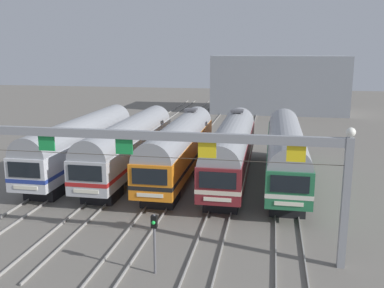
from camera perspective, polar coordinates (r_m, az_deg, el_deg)
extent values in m
plane|color=slate|center=(36.51, -1.61, -4.32)|extent=(160.00, 160.00, 0.00)
cube|color=gray|center=(54.80, -7.41, 1.36)|extent=(0.07, 70.00, 0.15)
cube|color=gray|center=(54.38, -5.97, 1.32)|extent=(0.07, 70.00, 0.15)
cube|color=gray|center=(53.66, -3.06, 1.22)|extent=(0.07, 70.00, 0.15)
cube|color=gray|center=(53.35, -1.56, 1.16)|extent=(0.07, 70.00, 0.15)
cube|color=gray|center=(52.85, 1.44, 1.05)|extent=(0.07, 70.00, 0.15)
cube|color=gray|center=(52.65, 2.99, 1.00)|extent=(0.07, 70.00, 0.15)
cube|color=gray|center=(52.37, 6.06, 0.88)|extent=(0.07, 70.00, 0.15)
cube|color=gray|center=(52.29, 7.63, 0.82)|extent=(0.07, 70.00, 0.15)
cube|color=gray|center=(52.24, 10.73, 0.70)|extent=(0.07, 70.00, 0.15)
cube|color=gray|center=(52.28, 12.31, 0.64)|extent=(0.07, 70.00, 0.15)
cube|color=silver|center=(38.58, -14.13, -0.36)|extent=(2.85, 18.00, 2.35)
cube|color=navy|center=(38.65, -14.11, -0.87)|extent=(2.88, 18.02, 0.28)
cylinder|color=gray|center=(38.34, -14.23, 1.35)|extent=(2.74, 17.64, 2.74)
cube|color=black|center=(30.75, -21.08, -3.18)|extent=(2.28, 0.06, 1.03)
cube|color=silver|center=(31.08, -20.91, -5.35)|extent=(1.71, 0.05, 0.24)
cube|color=black|center=(33.59, -18.40, -5.54)|extent=(2.28, 2.60, 1.05)
cube|color=black|center=(44.61, -10.71, -0.72)|extent=(2.28, 2.60, 1.05)
cube|color=#B2B5BA|center=(37.03, -8.11, -0.63)|extent=(2.85, 18.00, 2.35)
cube|color=#B21E1E|center=(37.11, -8.09, -1.16)|extent=(2.88, 18.02, 0.28)
cylinder|color=gray|center=(36.78, -8.16, 1.15)|extent=(2.74, 17.64, 2.74)
cube|color=black|center=(28.78, -13.79, -3.72)|extent=(2.28, 0.06, 1.03)
cube|color=silver|center=(29.14, -13.66, -6.03)|extent=(1.71, 0.05, 0.24)
cube|color=black|center=(31.80, -11.60, -6.15)|extent=(2.28, 2.60, 1.05)
cube|color=black|center=(43.28, -5.42, -0.96)|extent=(2.28, 2.60, 1.05)
cube|color=orange|center=(35.93, -1.63, -0.92)|extent=(2.85, 18.00, 2.35)
cube|color=black|center=(36.01, -1.63, -1.46)|extent=(2.88, 18.02, 0.28)
cylinder|color=gray|center=(35.67, -1.64, 0.92)|extent=(2.74, 17.64, 2.74)
cube|color=black|center=(27.35, -5.57, -4.27)|extent=(2.28, 0.06, 1.03)
cube|color=silver|center=(27.72, -5.52, -6.69)|extent=(1.71, 0.05, 0.24)
cube|color=black|center=(30.51, -4.08, -6.73)|extent=(2.28, 2.60, 1.05)
cube|color=black|center=(42.34, 0.15, -1.21)|extent=(2.28, 2.60, 1.05)
cube|color=#4C4C51|center=(40.28, -0.16, 4.49)|extent=(1.10, 1.10, 0.20)
cube|color=maroon|center=(35.31, 5.16, -1.20)|extent=(2.85, 18.00, 2.35)
cube|color=beige|center=(35.39, 5.15, -1.76)|extent=(2.88, 18.02, 0.28)
cylinder|color=gray|center=(35.05, 5.20, 0.66)|extent=(2.74, 17.64, 2.74)
cube|color=black|center=(26.53, 3.36, -4.76)|extent=(2.28, 0.06, 1.03)
cube|color=silver|center=(26.92, 3.33, -7.25)|extent=(1.71, 0.05, 0.24)
cube|color=black|center=(29.78, 3.96, -7.22)|extent=(2.28, 2.60, 1.05)
cube|color=black|center=(41.81, 5.92, -1.45)|extent=(2.28, 2.60, 1.05)
cube|color=#4C4C51|center=(39.73, 5.91, 4.32)|extent=(1.10, 1.10, 0.20)
cube|color=#236B42|center=(35.20, 12.10, -1.48)|extent=(2.85, 18.00, 2.35)
cube|color=silver|center=(35.29, 12.07, -2.03)|extent=(2.88, 18.02, 0.28)
cylinder|color=gray|center=(34.94, 12.18, 0.39)|extent=(2.74, 17.64, 2.74)
cube|color=black|center=(26.39, 12.64, -5.15)|extent=(2.28, 0.06, 1.03)
cube|color=silver|center=(26.78, 12.51, -7.64)|extent=(1.71, 0.05, 0.24)
cube|color=black|center=(29.65, 12.25, -7.57)|extent=(2.28, 2.60, 1.05)
cube|color=black|center=(41.72, 11.77, -1.68)|extent=(2.28, 2.60, 1.05)
cube|color=gray|center=(22.23, 19.35, -7.43)|extent=(0.36, 0.36, 6.50)
cube|color=gray|center=(22.35, -8.89, 1.23)|extent=(21.87, 0.32, 0.44)
cube|color=#198C3F|center=(24.20, -18.44, 0.10)|extent=(0.90, 0.08, 0.80)
cube|color=#198C3F|center=(22.47, -8.84, -0.32)|extent=(0.90, 0.08, 0.80)
cube|color=yellow|center=(21.47, 1.99, -0.78)|extent=(0.90, 0.08, 0.80)
cube|color=yellow|center=(21.29, 13.43, -1.23)|extent=(0.90, 0.08, 0.80)
sphere|color=white|center=(21.34, 20.02, 1.46)|extent=(0.44, 0.44, 0.44)
cylinder|color=#3F382D|center=(22.58, -8.80, -1.50)|extent=(21.87, 0.03, 0.03)
cylinder|color=#59595E|center=(21.17, -4.90, -12.91)|extent=(0.12, 0.12, 2.99)
cube|color=black|center=(20.70, -4.96, -10.05)|extent=(0.28, 0.24, 0.60)
sphere|color=green|center=(20.58, -5.06, -10.19)|extent=(0.18, 0.18, 0.18)
cube|color=gray|center=(74.29, 11.24, 7.68)|extent=(21.58, 10.00, 9.25)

